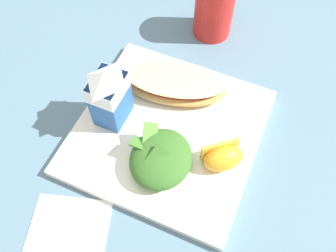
{
  "coord_description": "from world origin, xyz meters",
  "views": [
    {
      "loc": [
        -0.26,
        -0.11,
        0.5
      ],
      "look_at": [
        0.0,
        0.0,
        0.03
      ],
      "focal_mm": 37.73,
      "sensor_mm": 36.0,
      "label": 1
    }
  ],
  "objects_px": {
    "drinking_red_cup": "(214,10)",
    "white_plate": "(168,132)",
    "orange_wedge_front": "(223,157)",
    "paper_napkin": "(67,235)",
    "milk_carton": "(109,94)",
    "green_salad_pile": "(161,158)",
    "cheesy_pizza_bread": "(175,84)"
  },
  "relations": [
    {
      "from": "paper_napkin",
      "to": "drinking_red_cup",
      "type": "bearing_deg",
      "value": -6.25
    },
    {
      "from": "paper_napkin",
      "to": "white_plate",
      "type": "bearing_deg",
      "value": -17.45
    },
    {
      "from": "cheesy_pizza_bread",
      "to": "milk_carton",
      "type": "xyz_separation_m",
      "value": [
        -0.08,
        0.07,
        0.04
      ]
    },
    {
      "from": "orange_wedge_front",
      "to": "milk_carton",
      "type": "bearing_deg",
      "value": 86.49
    },
    {
      "from": "milk_carton",
      "to": "orange_wedge_front",
      "type": "distance_m",
      "value": 0.19
    },
    {
      "from": "paper_napkin",
      "to": "green_salad_pile",
      "type": "bearing_deg",
      "value": -28.58
    },
    {
      "from": "orange_wedge_front",
      "to": "drinking_red_cup",
      "type": "distance_m",
      "value": 0.29
    },
    {
      "from": "green_salad_pile",
      "to": "drinking_red_cup",
      "type": "height_order",
      "value": "drinking_red_cup"
    },
    {
      "from": "green_salad_pile",
      "to": "paper_napkin",
      "type": "bearing_deg",
      "value": 151.42
    },
    {
      "from": "milk_carton",
      "to": "cheesy_pizza_bread",
      "type": "bearing_deg",
      "value": -40.02
    },
    {
      "from": "green_salad_pile",
      "to": "cheesy_pizza_bread",
      "type": "bearing_deg",
      "value": 14.06
    },
    {
      "from": "paper_napkin",
      "to": "drinking_red_cup",
      "type": "relative_size",
      "value": 1.04
    },
    {
      "from": "paper_napkin",
      "to": "cheesy_pizza_bread",
      "type": "bearing_deg",
      "value": -9.21
    },
    {
      "from": "green_salad_pile",
      "to": "orange_wedge_front",
      "type": "xyz_separation_m",
      "value": [
        0.04,
        -0.08,
        -0.0
      ]
    },
    {
      "from": "green_salad_pile",
      "to": "milk_carton",
      "type": "xyz_separation_m",
      "value": [
        0.05,
        0.1,
        0.04
      ]
    },
    {
      "from": "white_plate",
      "to": "milk_carton",
      "type": "distance_m",
      "value": 0.11
    },
    {
      "from": "green_salad_pile",
      "to": "paper_napkin",
      "type": "relative_size",
      "value": 0.91
    },
    {
      "from": "drinking_red_cup",
      "to": "white_plate",
      "type": "bearing_deg",
      "value": -176.52
    },
    {
      "from": "cheesy_pizza_bread",
      "to": "paper_napkin",
      "type": "xyz_separation_m",
      "value": [
        -0.28,
        0.05,
        -0.03
      ]
    },
    {
      "from": "orange_wedge_front",
      "to": "drinking_red_cup",
      "type": "height_order",
      "value": "drinking_red_cup"
    },
    {
      "from": "green_salad_pile",
      "to": "paper_napkin",
      "type": "height_order",
      "value": "green_salad_pile"
    },
    {
      "from": "cheesy_pizza_bread",
      "to": "drinking_red_cup",
      "type": "xyz_separation_m",
      "value": [
        0.17,
        -0.0,
        0.02
      ]
    },
    {
      "from": "white_plate",
      "to": "orange_wedge_front",
      "type": "xyz_separation_m",
      "value": [
        -0.02,
        -0.1,
        0.03
      ]
    },
    {
      "from": "cheesy_pizza_bread",
      "to": "green_salad_pile",
      "type": "bearing_deg",
      "value": -165.94
    },
    {
      "from": "orange_wedge_front",
      "to": "paper_napkin",
      "type": "xyz_separation_m",
      "value": [
        -0.18,
        0.16,
        -0.03
      ]
    },
    {
      "from": "white_plate",
      "to": "cheesy_pizza_bread",
      "type": "relative_size",
      "value": 1.52
    },
    {
      "from": "white_plate",
      "to": "cheesy_pizza_bread",
      "type": "bearing_deg",
      "value": 14.49
    },
    {
      "from": "cheesy_pizza_bread",
      "to": "orange_wedge_front",
      "type": "distance_m",
      "value": 0.15
    },
    {
      "from": "cheesy_pizza_bread",
      "to": "milk_carton",
      "type": "height_order",
      "value": "milk_carton"
    },
    {
      "from": "orange_wedge_front",
      "to": "paper_napkin",
      "type": "relative_size",
      "value": 0.63
    },
    {
      "from": "milk_carton",
      "to": "orange_wedge_front",
      "type": "xyz_separation_m",
      "value": [
        -0.01,
        -0.19,
        -0.04
      ]
    },
    {
      "from": "milk_carton",
      "to": "drinking_red_cup",
      "type": "distance_m",
      "value": 0.27
    }
  ]
}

